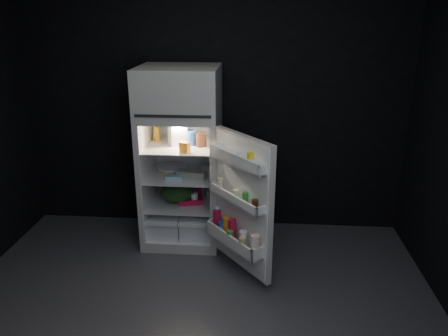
# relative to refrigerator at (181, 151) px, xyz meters

# --- Properties ---
(floor) EXTENTS (4.00, 3.40, 0.00)m
(floor) POSITION_rel_refrigerator_xyz_m (0.28, -1.32, -0.96)
(floor) COLOR #49494E
(floor) RESTS_ON ground
(wall_back) EXTENTS (4.00, 0.00, 2.70)m
(wall_back) POSITION_rel_refrigerator_xyz_m (0.28, 0.38, 0.39)
(wall_back) COLOR black
(wall_back) RESTS_ON ground
(wall_front) EXTENTS (4.00, 0.00, 2.70)m
(wall_front) POSITION_rel_refrigerator_xyz_m (0.28, -3.02, 0.39)
(wall_front) COLOR black
(wall_front) RESTS_ON ground
(refrigerator) EXTENTS (0.76, 0.71, 1.78)m
(refrigerator) POSITION_rel_refrigerator_xyz_m (0.00, 0.00, 0.00)
(refrigerator) COLOR beige
(refrigerator) RESTS_ON ground
(fridge_door) EXTENTS (0.60, 0.68, 1.22)m
(fridge_door) POSITION_rel_refrigerator_xyz_m (0.62, -0.67, -0.27)
(fridge_door) COLOR beige
(fridge_door) RESTS_ON ground
(milk_jug) EXTENTS (0.21, 0.21, 0.24)m
(milk_jug) POSITION_rel_refrigerator_xyz_m (-0.03, -0.02, 0.19)
(milk_jug) COLOR white
(milk_jug) RESTS_ON refrigerator
(mayo_jar) EXTENTS (0.13, 0.13, 0.14)m
(mayo_jar) POSITION_rel_refrigerator_xyz_m (0.10, -0.02, 0.14)
(mayo_jar) COLOR #1C4C9A
(mayo_jar) RESTS_ON refrigerator
(jam_jar) EXTENTS (0.14, 0.14, 0.13)m
(jam_jar) POSITION_rel_refrigerator_xyz_m (0.21, -0.06, 0.14)
(jam_jar) COLOR black
(jam_jar) RESTS_ON refrigerator
(amber_bottle) EXTENTS (0.09, 0.09, 0.22)m
(amber_bottle) POSITION_rel_refrigerator_xyz_m (-0.26, 0.09, 0.18)
(amber_bottle) COLOR #B07A1C
(amber_bottle) RESTS_ON refrigerator
(small_carton) EXTENTS (0.11, 0.10, 0.10)m
(small_carton) POSITION_rel_refrigerator_xyz_m (0.08, -0.27, 0.12)
(small_carton) COLOR orange
(small_carton) RESTS_ON refrigerator
(egg_carton) EXTENTS (0.30, 0.16, 0.07)m
(egg_carton) POSITION_rel_refrigerator_xyz_m (0.12, -0.14, -0.19)
(egg_carton) COLOR gray
(egg_carton) RESTS_ON refrigerator
(pie) EXTENTS (0.29, 0.29, 0.04)m
(pie) POSITION_rel_refrigerator_xyz_m (-0.11, 0.04, -0.21)
(pie) COLOR tan
(pie) RESTS_ON refrigerator
(flat_package) EXTENTS (0.17, 0.09, 0.04)m
(flat_package) POSITION_rel_refrigerator_xyz_m (-0.04, -0.20, -0.21)
(flat_package) COLOR #87B7D0
(flat_package) RESTS_ON refrigerator
(wrapped_pkg) EXTENTS (0.14, 0.13, 0.05)m
(wrapped_pkg) POSITION_rel_refrigerator_xyz_m (0.25, 0.09, -0.20)
(wrapped_pkg) COLOR beige
(wrapped_pkg) RESTS_ON refrigerator
(produce_bag) EXTENTS (0.43, 0.40, 0.20)m
(produce_bag) POSITION_rel_refrigerator_xyz_m (-0.05, -0.05, -0.43)
(produce_bag) COLOR #193815
(produce_bag) RESTS_ON refrigerator
(yogurt_tray) EXTENTS (0.26, 0.18, 0.05)m
(yogurt_tray) POSITION_rel_refrigerator_xyz_m (0.09, -0.09, -0.50)
(yogurt_tray) COLOR #B30F36
(yogurt_tray) RESTS_ON refrigerator
(small_can_red) EXTENTS (0.09, 0.09, 0.09)m
(small_can_red) POSITION_rel_refrigerator_xyz_m (0.15, 0.10, -0.48)
(small_can_red) COLOR #B30F36
(small_can_red) RESTS_ON refrigerator
(small_can_silver) EXTENTS (0.08, 0.08, 0.09)m
(small_can_silver) POSITION_rel_refrigerator_xyz_m (0.25, 0.10, -0.48)
(small_can_silver) COLOR silver
(small_can_silver) RESTS_ON refrigerator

